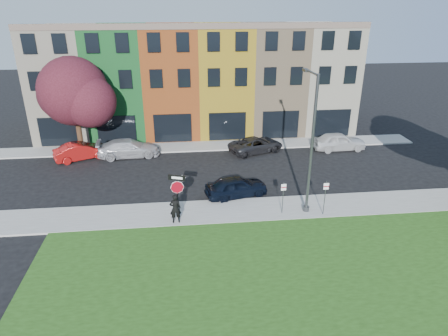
{
  "coord_description": "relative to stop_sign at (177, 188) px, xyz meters",
  "views": [
    {
      "loc": [
        -4.05,
        -18.91,
        12.56
      ],
      "look_at": [
        -1.61,
        4.0,
        2.6
      ],
      "focal_mm": 32.0,
      "sensor_mm": 36.0,
      "label": 1
    }
  ],
  "objects": [
    {
      "name": "sidewalk_far",
      "position": [
        1.56,
        12.62,
        -2.1
      ],
      "size": [
        40.0,
        2.4,
        0.12
      ],
      "primitive_type": "cube",
      "color": "gray",
      "rests_on": "ground"
    },
    {
      "name": "parked_car_silver",
      "position": [
        -4.16,
        10.93,
        -1.42
      ],
      "size": [
        3.07,
        5.56,
        1.5
      ],
      "primitive_type": "imported",
      "rotation": [
        0.0,
        0.0,
        1.67
      ],
      "color": "#A6A6AA",
      "rests_on": "ground"
    },
    {
      "name": "rowhouse_block",
      "position": [
        2.06,
        18.8,
        2.83
      ],
      "size": [
        30.0,
        10.12,
        10.0
      ],
      "color": "#BEB59D",
      "rests_on": "ground"
    },
    {
      "name": "street_lamp",
      "position": [
        7.97,
        0.25,
        2.26
      ],
      "size": [
        0.41,
        2.58,
        8.53
      ],
      "rotation": [
        0.0,
        0.0,
        0.04
      ],
      "color": "#484A4D",
      "rests_on": "sidewalk_near"
    },
    {
      "name": "sedan_near",
      "position": [
        3.91,
        2.7,
        -1.45
      ],
      "size": [
        3.59,
        4.97,
        1.43
      ],
      "primitive_type": "imported",
      "rotation": [
        0.0,
        0.0,
        1.8
      ],
      "color": "black",
      "rests_on": "ground"
    },
    {
      "name": "tree_purple",
      "position": [
        -8.11,
        11.87,
        3.18
      ],
      "size": [
        6.66,
        5.83,
        8.15
      ],
      "color": "#301D10",
      "rests_on": "sidewalk_far"
    },
    {
      "name": "parking_sign_b",
      "position": [
        8.91,
        -0.5,
        -0.65
      ],
      "size": [
        0.32,
        0.08,
        2.24
      ],
      "rotation": [
        0.0,
        0.0,
        -0.0
      ],
      "color": "#484A4D",
      "rests_on": "sidewalk_near"
    },
    {
      "name": "man",
      "position": [
        -0.16,
        -0.48,
        -1.12
      ],
      "size": [
        0.78,
        0.61,
        1.85
      ],
      "primitive_type": "imported",
      "rotation": [
        0.0,
        0.0,
        3.26
      ],
      "color": "black",
      "rests_on": "sidewalk_near"
    },
    {
      "name": "parked_car_dark",
      "position": [
        6.74,
        10.85,
        -1.49
      ],
      "size": [
        5.51,
        6.33,
        1.34
      ],
      "primitive_type": "imported",
      "rotation": [
        0.0,
        0.0,
        1.95
      ],
      "color": "black",
      "rests_on": "ground"
    },
    {
      "name": "parked_car_red",
      "position": [
        -8.0,
        10.73,
        -1.45
      ],
      "size": [
        4.78,
        5.49,
        1.43
      ],
      "primitive_type": "imported",
      "rotation": [
        0.0,
        0.0,
        2.0
      ],
      "color": "maroon",
      "rests_on": "ground"
    },
    {
      "name": "ground",
      "position": [
        4.56,
        -2.38,
        -2.16
      ],
      "size": [
        120.0,
        120.0,
        0.0
      ],
      "primitive_type": "plane",
      "color": "black",
      "rests_on": "ground"
    },
    {
      "name": "parked_car_white",
      "position": [
        14.11,
        10.63,
        -1.38
      ],
      "size": [
        2.09,
        4.69,
        1.56
      ],
      "primitive_type": "imported",
      "rotation": [
        0.0,
        0.0,
        1.6
      ],
      "color": "silver",
      "rests_on": "ground"
    },
    {
      "name": "parking_sign_a",
      "position": [
        6.42,
        -0.04,
        -0.75
      ],
      "size": [
        0.32,
        0.09,
        2.05
      ],
      "rotation": [
        0.0,
        0.0,
        0.09
      ],
      "color": "#484A4D",
      "rests_on": "sidewalk_near"
    },
    {
      "name": "stop_sign",
      "position": [
        0.0,
        0.0,
        0.0
      ],
      "size": [
        1.01,
        0.37,
        2.86
      ],
      "rotation": [
        0.0,
        0.0,
        -0.32
      ],
      "color": "black",
      "rests_on": "sidewalk_near"
    },
    {
      "name": "sidewalk_near",
      "position": [
        6.56,
        0.62,
        -2.1
      ],
      "size": [
        40.0,
        3.0,
        0.12
      ],
      "primitive_type": "cube",
      "color": "gray",
      "rests_on": "ground"
    }
  ]
}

